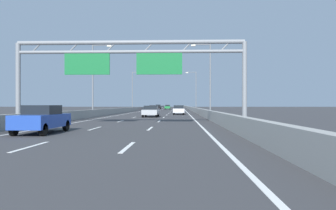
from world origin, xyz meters
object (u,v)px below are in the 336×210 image
at_px(sign_gantry, 128,61).
at_px(streetlamp_left_mid, 94,75).
at_px(streetlamp_right_far, 195,89).
at_px(white_car, 179,110).
at_px(red_car, 153,108).
at_px(streetlamp_right_mid, 208,75).
at_px(blue_car, 42,119).
at_px(silver_car, 151,111).
at_px(green_car, 168,107).
at_px(black_car, 158,107).
at_px(streetlamp_left_far, 133,89).

distance_m(sign_gantry, streetlamp_left_mid, 19.28).
bearing_deg(streetlamp_right_far, streetlamp_left_mid, -112.97).
distance_m(white_car, red_car, 36.81).
height_order(streetlamp_left_mid, streetlamp_right_far, same).
height_order(streetlamp_right_mid, blue_car, streetlamp_right_mid).
relative_size(streetlamp_left_mid, silver_car, 2.13).
height_order(streetlamp_right_mid, streetlamp_right_far, same).
bearing_deg(white_car, green_car, 93.97).
height_order(streetlamp_left_mid, green_car, streetlamp_left_mid).
distance_m(sign_gantry, streetlamp_right_far, 53.58).
xyz_separation_m(sign_gantry, streetlamp_left_mid, (-7.35, 17.81, 0.55)).
distance_m(sign_gantry, blue_car, 8.53).
xyz_separation_m(red_car, silver_car, (3.57, -45.57, 0.01)).
distance_m(streetlamp_left_mid, white_car, 14.50).
bearing_deg(red_car, black_car, 90.03).
relative_size(streetlamp_right_far, green_car, 2.19).
bearing_deg(streetlamp_left_far, green_car, 74.70).
bearing_deg(streetlamp_right_far, streetlamp_left_far, 180.00).
relative_size(streetlamp_right_mid, white_car, 2.30).
relative_size(streetlamp_right_far, red_car, 2.27).
relative_size(streetlamp_right_far, black_car, 2.29).
distance_m(streetlamp_left_mid, black_car, 67.42).
height_order(sign_gantry, streetlamp_left_far, streetlamp_left_far).
height_order(sign_gantry, white_car, sign_gantry).
bearing_deg(green_car, streetlamp_left_mid, -96.74).
relative_size(streetlamp_left_far, black_car, 2.29).
height_order(streetlamp_right_mid, black_car, streetlamp_right_mid).
distance_m(sign_gantry, green_car, 79.90).
height_order(black_car, white_car, black_car).
relative_size(streetlamp_right_far, white_car, 2.30).
distance_m(green_car, silver_car, 63.28).
distance_m(streetlamp_right_far, blue_car, 60.80).
distance_m(streetlamp_right_far, white_car, 27.74).
distance_m(blue_car, silver_car, 23.37).
bearing_deg(white_car, streetlamp_right_mid, -64.56).
bearing_deg(silver_car, blue_car, -99.51).
height_order(blue_car, red_car, blue_car).
relative_size(streetlamp_left_mid, green_car, 2.19).
bearing_deg(streetlamp_left_far, streetlamp_right_mid, -67.03).
bearing_deg(streetlamp_left_mid, streetlamp_left_far, 90.00).
distance_m(white_car, blue_car, 33.32).
bearing_deg(streetlamp_right_mid, black_car, 99.28).
relative_size(streetlamp_left_mid, white_car, 2.30).
distance_m(streetlamp_right_mid, streetlamp_right_far, 35.22).
relative_size(white_car, silver_car, 0.93).
bearing_deg(streetlamp_left_mid, green_car, 83.26).
xyz_separation_m(streetlamp_left_mid, streetlamp_right_far, (14.93, 35.22, 0.00)).
height_order(streetlamp_right_far, white_car, streetlamp_right_far).
xyz_separation_m(streetlamp_right_mid, green_car, (-7.61, 61.98, -4.63)).
bearing_deg(streetlamp_left_far, blue_car, -86.46).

